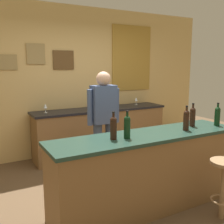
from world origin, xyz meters
TOP-DOWN VIEW (x-y plane):
  - ground_plane at (0.00, 0.00)m, footprint 10.00×10.00m
  - back_wall at (0.02, 2.03)m, footprint 6.00×0.09m
  - bar_counter at (0.00, -0.40)m, footprint 2.40×0.60m
  - side_counter at (0.40, 1.65)m, footprint 2.61×0.56m
  - bartender at (-0.06, 0.63)m, footprint 0.52×0.21m
  - bar_stool at (0.60, -1.00)m, footprint 0.32×0.32m
  - wine_bottle_a at (-0.47, -0.40)m, footprint 0.07×0.07m
  - wine_bottle_b at (-0.31, -0.43)m, footprint 0.07×0.07m
  - wine_bottle_c at (0.51, -0.47)m, footprint 0.07×0.07m
  - wine_bottle_d at (0.74, -0.35)m, footprint 0.07×0.07m
  - wine_bottle_e at (1.06, -0.47)m, footprint 0.07×0.07m
  - wine_glass_a at (-0.65, 1.68)m, footprint 0.07×0.07m
  - wine_glass_b at (0.35, 1.68)m, footprint 0.07×0.07m
  - wine_glass_c at (0.68, 1.64)m, footprint 0.07×0.07m
  - wine_glass_d at (1.25, 1.73)m, footprint 0.07×0.07m
  - coffee_mug at (0.24, 1.72)m, footprint 0.12×0.08m

SIDE VIEW (x-z plane):
  - ground_plane at x=0.00m, z-range 0.00..0.00m
  - side_counter at x=0.40m, z-range 0.00..0.90m
  - bar_stool at x=0.60m, z-range 0.12..0.80m
  - bar_counter at x=0.00m, z-range 0.00..0.92m
  - bartender at x=-0.06m, z-range 0.13..1.75m
  - coffee_mug at x=0.24m, z-range 0.90..1.00m
  - wine_glass_a at x=-0.65m, z-range 0.93..1.09m
  - wine_glass_b at x=0.35m, z-range 0.93..1.09m
  - wine_glass_c at x=0.68m, z-range 0.93..1.09m
  - wine_glass_d at x=1.25m, z-range 0.93..1.09m
  - wine_bottle_a at x=-0.47m, z-range 0.90..1.21m
  - wine_bottle_b at x=-0.31m, z-range 0.90..1.21m
  - wine_bottle_c at x=0.51m, z-range 0.90..1.21m
  - wine_bottle_d at x=0.74m, z-range 0.90..1.21m
  - wine_bottle_e at x=1.06m, z-range 0.90..1.21m
  - back_wall at x=0.02m, z-range 0.02..2.82m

